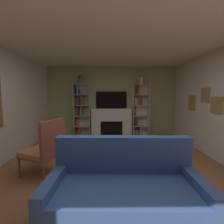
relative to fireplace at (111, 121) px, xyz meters
name	(u,v)px	position (x,y,z in m)	size (l,w,h in m)	color
ground_plane	(113,179)	(0.00, -3.10, -0.56)	(7.76, 7.76, 0.00)	#8D5D3D
wall_back_accent	(111,101)	(0.00, 0.16, 0.75)	(4.97, 0.06, 2.60)	#9BA972
ceiling	(113,27)	(0.00, -3.10, 2.08)	(4.97, 6.58, 0.06)	white
fireplace	(111,121)	(0.00, 0.00, 0.00)	(1.59, 0.56, 1.04)	white
tv	(111,100)	(0.00, 0.10, 0.81)	(1.15, 0.06, 0.64)	black
bookshelf_left	(81,110)	(-1.16, 0.01, 0.43)	(0.59, 0.33, 1.95)	beige
bookshelf_right	(139,110)	(1.03, 0.01, 0.42)	(0.59, 0.33, 1.95)	silver
potted_plant	(81,79)	(-1.10, -0.02, 1.59)	(0.21, 0.21, 0.34)	#AE764A
vase_with_flowers	(141,80)	(1.10, -0.02, 1.53)	(0.14, 0.14, 0.45)	beige
couch	(125,192)	(0.14, -3.91, -0.27)	(1.93, 0.92, 0.93)	#345592
armchair	(46,149)	(-1.27, -2.92, -0.04)	(0.81, 0.78, 1.08)	brown
coffee_table	(121,163)	(0.14, -3.17, -0.22)	(0.96, 0.44, 0.38)	brown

